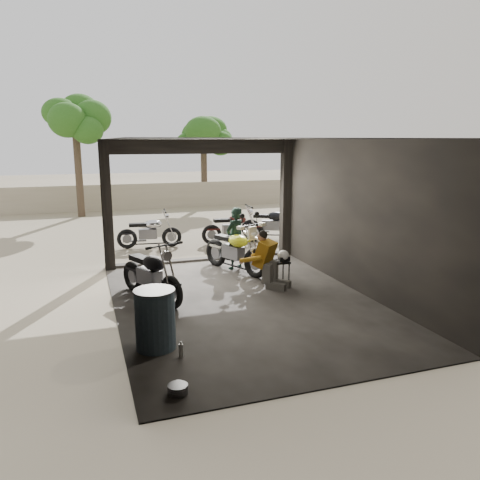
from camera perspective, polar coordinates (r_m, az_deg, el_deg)
ground at (r=9.42m, az=0.55°, el=-7.62°), size 80.00×80.00×0.00m
garage at (r=9.58m, az=-0.51°, el=0.65°), size 7.00×7.13×3.20m
boundary_wall at (r=22.71m, az=-11.25°, el=5.29°), size 18.00×0.30×1.20m
tree_left at (r=20.89m, az=-19.47°, el=13.59°), size 2.20×2.20×5.60m
tree_right at (r=23.10m, az=-4.48°, el=12.95°), size 2.20×2.20×5.00m
main_bike at (r=11.39m, az=-0.66°, el=-0.82°), size 1.49×2.07×1.27m
left_bike at (r=9.59m, az=-10.85°, el=-3.60°), size 1.43×1.98×1.24m
outside_bike_a at (r=14.28m, az=-11.00°, el=1.29°), size 1.73×0.86×1.13m
outside_bike_b at (r=14.62m, az=-0.83°, el=1.87°), size 1.78×0.80×1.18m
outside_bike_c at (r=15.32m, az=3.97°, el=2.34°), size 1.91×1.40×1.20m
rider at (r=11.63m, az=-0.61°, el=0.18°), size 0.68×0.61×1.56m
mechanic at (r=10.18m, az=3.73°, el=-2.55°), size 1.03×1.05×1.22m
stool at (r=10.53m, az=4.85°, el=-2.94°), size 0.38×0.38×0.53m
helmet at (r=10.45m, az=5.30°, el=-1.92°), size 0.31×0.32×0.25m
oil_drum at (r=7.38m, az=-10.29°, el=-9.58°), size 0.63×0.63×0.95m
sign_post at (r=12.99m, az=8.67°, el=4.25°), size 0.72×0.08×2.17m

